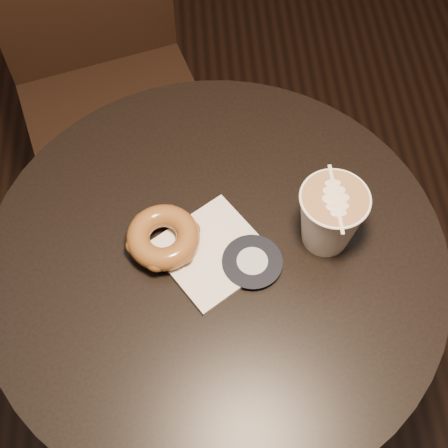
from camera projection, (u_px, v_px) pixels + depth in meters
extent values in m
plane|color=black|center=(219.00, 392.00, 1.58)|extent=(4.50, 4.50, 0.00)
cylinder|color=black|center=(216.00, 258.00, 0.95)|extent=(0.70, 0.70, 0.03)
cylinder|color=black|center=(218.00, 341.00, 1.26)|extent=(0.07, 0.07, 0.70)
cylinder|color=black|center=(219.00, 391.00, 1.57)|extent=(0.44, 0.44, 0.02)
cube|color=black|center=(117.00, 117.00, 1.45)|extent=(0.50, 0.50, 0.04)
cylinder|color=black|center=(82.00, 247.00, 1.53)|extent=(0.04, 0.04, 0.45)
cylinder|color=black|center=(213.00, 206.00, 1.60)|extent=(0.04, 0.04, 0.45)
cylinder|color=black|center=(52.00, 143.00, 1.70)|extent=(0.04, 0.04, 0.45)
cylinder|color=black|center=(171.00, 110.00, 1.76)|extent=(0.04, 0.04, 0.45)
cube|color=white|center=(213.00, 252.00, 0.93)|extent=(0.20, 0.20, 0.01)
torus|color=brown|center=(163.00, 237.00, 0.92)|extent=(0.11, 0.11, 0.04)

